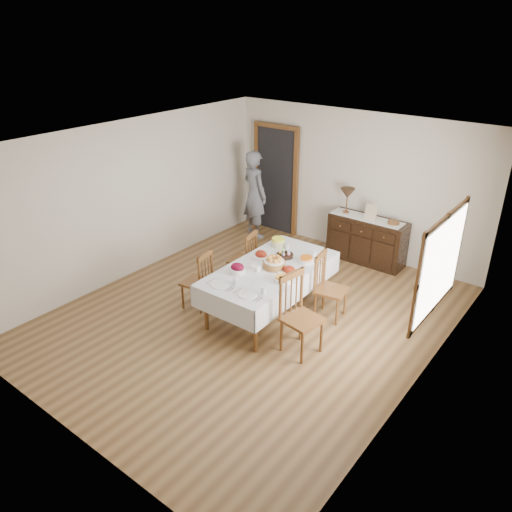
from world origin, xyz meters
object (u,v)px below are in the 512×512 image
Objects in this scene: chair_right_near at (299,314)px; chair_right_far at (328,286)px; dining_table at (270,273)px; table_lamp at (347,194)px; chair_left_near at (199,280)px; person at (255,192)px; sideboard at (367,240)px; chair_left_far at (245,258)px.

chair_right_near is 0.96m from chair_right_far.
table_lamp is (-0.11, 2.45, 0.53)m from dining_table.
table_lamp reaches higher than chair_right_near.
chair_left_near is at bearing 99.96° from chair_right_near.
chair_right_near reaches higher than chair_right_far.
person reaches higher than table_lamp.
chair_right_far is (-0.12, 0.95, -0.05)m from chair_right_near.
chair_right_far is at bearing 165.17° from person.
chair_left_near is 0.67× the size of sideboard.
chair_right_far is (1.59, -0.05, 0.04)m from chair_left_far.
sideboard is at bearing 1.78° from chair_right_far.
chair_right_near is (1.78, 0.01, 0.08)m from chair_left_near.
chair_right_near reaches higher than chair_left_far.
chair_right_near is 3.93m from person.
person reaches higher than sideboard.
table_lamp is at bearing 148.87° from chair_left_far.
chair_left_far reaches higher than dining_table.
chair_right_far is 3.25m from person.
chair_right_near is 1.10× the size of chair_right_far.
table_lamp is (0.82, 2.99, 0.71)m from chair_left_near.
chair_left_far is 1.98m from chair_right_near.
chair_left_near is 1.00× the size of chair_left_far.
chair_right_near reaches higher than chair_left_near.
chair_right_far is (1.66, 0.96, 0.04)m from chair_left_near.
table_lamp is at bearing 27.52° from chair_right_near.
sideboard is at bearing 81.48° from dining_table.
dining_table is 1.98× the size of chair_right_near.
table_lamp reaches higher than chair_left_far.
chair_left_near is 0.50× the size of person.
dining_table is 2.33× the size of chair_left_near.
chair_left_near is at bearing -112.90° from sideboard.
dining_table is at bearing 150.28° from person.
sideboard is at bearing 19.30° from chair_right_near.
table_lamp reaches higher than sideboard.
chair_right_near is at bearing -80.35° from sideboard.
chair_left_far is 1.59m from chair_right_far.
sideboard is at bearing 147.20° from chair_left_near.
person reaches higher than dining_table.
person reaches higher than chair_left_near.
table_lamp is at bearing 154.86° from chair_left_near.
table_lamp is (-0.45, -0.01, 0.77)m from sideboard.
person is (-2.83, 2.70, 0.37)m from chair_right_near.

